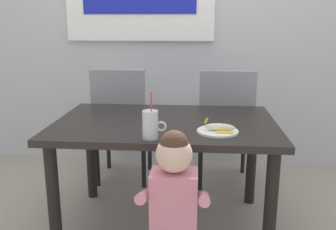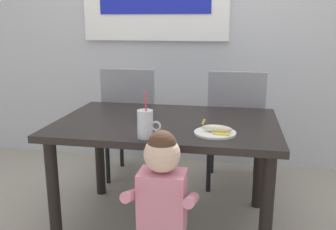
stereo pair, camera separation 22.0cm
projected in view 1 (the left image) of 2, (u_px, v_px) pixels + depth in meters
ground_plane at (166, 224)px, 2.48m from camera, size 24.00×24.00×0.00m
back_wall at (177, 6)px, 3.34m from camera, size 6.40×0.17×2.90m
dining_table at (165, 136)px, 2.33m from camera, size 1.35×0.90×0.72m
dining_chair_left at (122, 119)px, 3.02m from camera, size 0.44×0.44×0.96m
dining_chair_right at (225, 122)px, 2.95m from camera, size 0.44×0.44×0.96m
toddler_standing at (174, 194)px, 1.74m from camera, size 0.33×0.24×0.84m
milk_cup at (151, 126)px, 1.94m from camera, size 0.13×0.08×0.25m
snack_plate at (218, 131)px, 2.06m from camera, size 0.23×0.23×0.01m
peeled_banana at (220, 127)px, 2.04m from camera, size 0.17×0.12×0.07m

